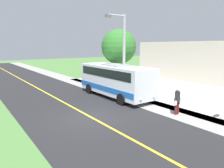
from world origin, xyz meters
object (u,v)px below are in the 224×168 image
street_light_pole (123,52)px  tree_curbside (119,47)px  pedestrian_with_bags (177,100)px  shuttle_bus_front (115,79)px

street_light_pole → tree_curbside: 4.65m
pedestrian_with_bags → street_light_pole: 6.44m
pedestrian_with_bags → street_light_pole: size_ratio=0.26×
shuttle_bus_front → street_light_pole: bearing=115.7°
pedestrian_with_bags → street_light_pole: (0.05, -5.72, 2.95)m
tree_curbside → pedestrian_with_bags: bearing=75.5°
shuttle_bus_front → street_light_pole: (-0.31, 0.65, 2.33)m
street_light_pole → tree_curbside: street_light_pole is taller
tree_curbside → shuttle_bus_front: bearing=48.6°
shuttle_bus_front → street_light_pole: street_light_pole is taller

